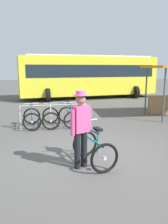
{
  "coord_description": "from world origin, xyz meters",
  "views": [
    {
      "loc": [
        -1.04,
        -5.4,
        2.18
      ],
      "look_at": [
        0.02,
        0.62,
        1.0
      ],
      "focal_mm": 36.23,
      "sensor_mm": 36.0,
      "label": 1
    }
  ],
  "objects_px": {
    "racked_bike_white": "(51,117)",
    "racked_bike_teal": "(69,116)",
    "racked_bike_blue": "(32,118)",
    "person_with_featured_bike": "(81,126)",
    "featured_bicycle": "(92,142)",
    "bus_distant": "(89,74)"
  },
  "relations": [
    {
      "from": "racked_bike_blue",
      "to": "person_with_featured_bike",
      "type": "bearing_deg",
      "value": -71.61
    },
    {
      "from": "racked_bike_teal",
      "to": "person_with_featured_bike",
      "type": "xyz_separation_m",
      "value": [
        -0.15,
        -3.79,
        0.58
      ]
    },
    {
      "from": "racked_bike_white",
      "to": "featured_bicycle",
      "type": "height_order",
      "value": "featured_bicycle"
    },
    {
      "from": "racked_bike_blue",
      "to": "racked_bike_teal",
      "type": "relative_size",
      "value": 0.99
    },
    {
      "from": "racked_bike_white",
      "to": "racked_bike_teal",
      "type": "bearing_deg",
      "value": 1.85
    },
    {
      "from": "racked_bike_white",
      "to": "bus_distant",
      "type": "relative_size",
      "value": 0.11
    },
    {
      "from": "racked_bike_blue",
      "to": "racked_bike_white",
      "type": "xyz_separation_m",
      "value": [
        0.7,
        0.02,
        0.0
      ]
    },
    {
      "from": "featured_bicycle",
      "to": "person_with_featured_bike",
      "type": "bearing_deg",
      "value": -139.86
    },
    {
      "from": "featured_bicycle",
      "to": "bus_distant",
      "type": "distance_m",
      "value": 11.93
    },
    {
      "from": "racked_bike_white",
      "to": "racked_bike_teal",
      "type": "relative_size",
      "value": 0.97
    },
    {
      "from": "racked_bike_teal",
      "to": "featured_bicycle",
      "type": "distance_m",
      "value": 3.55
    },
    {
      "from": "racked_bike_blue",
      "to": "racked_bike_teal",
      "type": "height_order",
      "value": "same"
    },
    {
      "from": "racked_bike_teal",
      "to": "bus_distant",
      "type": "distance_m",
      "value": 8.57
    },
    {
      "from": "racked_bike_blue",
      "to": "bus_distant",
      "type": "xyz_separation_m",
      "value": [
        3.75,
        8.17,
        1.37
      ]
    },
    {
      "from": "bus_distant",
      "to": "racked_bike_teal",
      "type": "bearing_deg",
      "value": -106.16
    },
    {
      "from": "racked_bike_blue",
      "to": "featured_bicycle",
      "type": "distance_m",
      "value": 3.82
    },
    {
      "from": "racked_bike_blue",
      "to": "racked_bike_teal",
      "type": "bearing_deg",
      "value": 1.85
    },
    {
      "from": "featured_bicycle",
      "to": "bus_distant",
      "type": "height_order",
      "value": "bus_distant"
    },
    {
      "from": "racked_bike_teal",
      "to": "featured_bicycle",
      "type": "relative_size",
      "value": 0.93
    },
    {
      "from": "racked_bike_white",
      "to": "bus_distant",
      "type": "distance_m",
      "value": 8.8
    },
    {
      "from": "racked_bike_teal",
      "to": "bus_distant",
      "type": "xyz_separation_m",
      "value": [
        2.35,
        8.12,
        1.37
      ]
    },
    {
      "from": "racked_bike_blue",
      "to": "racked_bike_white",
      "type": "relative_size",
      "value": 1.02
    }
  ]
}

